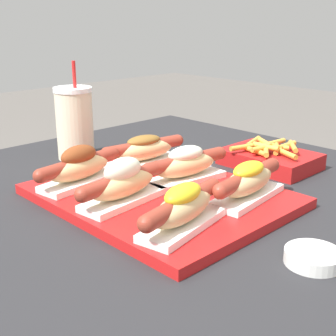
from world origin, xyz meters
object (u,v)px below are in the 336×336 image
object	(u,v)px
hot_dog_2	(183,208)
fries_basket	(270,158)
hot_dog_4	(186,165)
hot_dog_0	(79,167)
sauce_bowl	(313,257)
drink_cup	(75,123)
hot_dog_3	(144,150)
hot_dog_5	(248,181)
hot_dog_1	(123,183)
serving_tray	(160,196)

from	to	relation	value
hot_dog_2	fries_basket	distance (m)	0.41
hot_dog_4	hot_dog_0	bearing A→B (deg)	-129.43
hot_dog_2	sauce_bowl	distance (m)	0.20
hot_dog_4	drink_cup	size ratio (longest dim) A/B	0.89
hot_dog_0	hot_dog_3	distance (m)	0.17
hot_dog_2	hot_dog_4	size ratio (longest dim) A/B	0.99
hot_dog_5	sauce_bowl	bearing A→B (deg)	-26.51
hot_dog_1	drink_cup	size ratio (longest dim) A/B	0.89
hot_dog_2	hot_dog_4	distance (m)	0.21
sauce_bowl	fries_basket	distance (m)	0.43
hot_dog_3	hot_dog_5	xyz separation A→B (m)	(0.27, -0.00, 0.00)
hot_dog_0	fries_basket	size ratio (longest dim) A/B	1.02
hot_dog_5	drink_cup	distance (m)	0.47
sauce_bowl	hot_dog_4	bearing A→B (deg)	166.18
hot_dog_0	hot_dog_5	size ratio (longest dim) A/B	1.00
hot_dog_3	fries_basket	distance (m)	0.28
hot_dog_0	drink_cup	size ratio (longest dim) A/B	0.89
serving_tray	fries_basket	world-z (taller)	fries_basket
hot_dog_0	hot_dog_5	bearing A→B (deg)	31.98
hot_dog_1	serving_tray	bearing A→B (deg)	87.29
hot_dog_1	hot_dog_4	bearing A→B (deg)	90.03
hot_dog_5	drink_cup	world-z (taller)	drink_cup
hot_dog_3	drink_cup	world-z (taller)	drink_cup
hot_dog_3	hot_dog_5	bearing A→B (deg)	-0.12
serving_tray	hot_dog_0	xyz separation A→B (m)	(-0.13, -0.08, 0.04)
drink_cup	hot_dog_2	bearing A→B (deg)	-14.81
hot_dog_1	hot_dog_2	size ratio (longest dim) A/B	1.01
serving_tray	sauce_bowl	size ratio (longest dim) A/B	5.49
hot_dog_2	hot_dog_3	bearing A→B (deg)	148.99
serving_tray	hot_dog_0	world-z (taller)	hot_dog_0
hot_dog_2	sauce_bowl	bearing A→B (deg)	23.29
hot_dog_0	hot_dog_5	distance (m)	0.31
hot_dog_3	sauce_bowl	world-z (taller)	hot_dog_3
hot_dog_3	fries_basket	bearing A→B (deg)	54.87
hot_dog_0	sauce_bowl	xyz separation A→B (m)	(0.44, 0.08, -0.04)
hot_dog_0	drink_cup	distance (m)	0.24
hot_dog_4	hot_dog_1	bearing A→B (deg)	-89.97
serving_tray	hot_dog_3	distance (m)	0.17
drink_cup	fries_basket	size ratio (longest dim) A/B	1.15
hot_dog_3	hot_dog_4	distance (m)	0.13
sauce_bowl	drink_cup	size ratio (longest dim) A/B	0.35
hot_dog_1	fries_basket	world-z (taller)	hot_dog_1
serving_tray	hot_dog_3	world-z (taller)	hot_dog_3
sauce_bowl	hot_dog_3	bearing A→B (deg)	168.76
hot_dog_5	hot_dog_0	bearing A→B (deg)	-148.02
hot_dog_4	drink_cup	bearing A→B (deg)	-175.07
hot_dog_1	sauce_bowl	bearing A→B (deg)	13.37
hot_dog_2	fries_basket	size ratio (longest dim) A/B	1.02
serving_tray	drink_cup	xyz separation A→B (m)	(-0.34, 0.04, 0.08)
fries_basket	hot_dog_0	bearing A→B (deg)	-111.46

